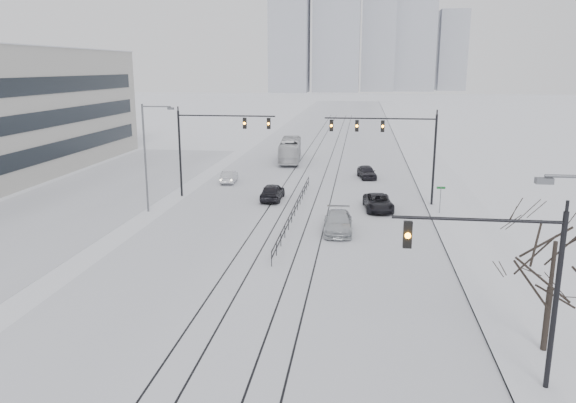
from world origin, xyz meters
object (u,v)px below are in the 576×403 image
Objects in this scene: bare_tree at (554,253)px; sedan_nb_front at (378,203)px; sedan_nb_right at (338,223)px; sedan_nb_far at (367,172)px; box_truck at (290,150)px; sedan_sb_outer at (229,177)px; traffic_mast_near at (512,275)px; sedan_sb_inner at (272,192)px.

bare_tree is 1.25× the size of sedan_nb_front.
sedan_nb_right is (-9.50, 16.94, -3.75)m from bare_tree.
sedan_nb_far reaches higher than sedan_nb_front.
bare_tree is at bearing -90.91° from sedan_nb_far.
box_truck is (-9.72, 9.91, 0.77)m from sedan_nb_far.
sedan_nb_front is 7.62m from sedan_nb_right.
sedan_nb_right is (12.17, -16.74, 0.10)m from sedan_sb_outer.
sedan_nb_front is 1.19× the size of sedan_nb_far.
bare_tree reaches higher than box_truck.
box_truck reaches higher than sedan_nb_right.
traffic_mast_near is at bearing -72.55° from sedan_nb_right.
traffic_mast_near is at bearing -128.76° from bare_tree.
box_truck is at bearing 107.77° from sedan_nb_front.
sedan_nb_front is at bearing 165.88° from sedan_sb_inner.
sedan_sb_inner is 1.18× the size of sedan_sb_outer.
sedan_sb_inner is at bearing -138.26° from sedan_nb_far.
sedan_sb_inner is 14.49m from sedan_nb_far.
traffic_mast_near is 1.53× the size of sedan_sb_inner.
bare_tree is 31.04m from sedan_sb_inner.
sedan_nb_right is 31.91m from box_truck.
sedan_nb_right is at bearing -120.10° from sedan_nb_front.
sedan_nb_far is at bearing 87.58° from sedan_nb_front.
sedan_nb_right is 0.49× the size of box_truck.
sedan_sb_outer is 20.70m from sedan_nb_right.
bare_tree reaches higher than sedan_sb_inner.
sedan_nb_right is at bearing 121.95° from sedan_sb_outer.
sedan_nb_far is (2.21, 21.10, -0.05)m from sedan_nb_right.
traffic_mast_near is at bearing -87.63° from sedan_nb_front.
sedan_sb_inner is (-13.49, 29.39, -3.78)m from traffic_mast_near.
sedan_sb_outer is 15.03m from sedan_nb_far.
sedan_sb_outer is at bearing 122.76° from bare_tree.
sedan_nb_right is at bearing -107.74° from sedan_nb_far.
sedan_sb_outer is 0.80× the size of sedan_nb_front.
sedan_sb_inner reaches higher than sedan_nb_front.
sedan_sb_inner reaches higher than sedan_nb_far.
traffic_mast_near is 1.15× the size of bare_tree.
sedan_sb_inner is at bearing 114.66° from traffic_mast_near.
box_truck reaches higher than sedan_nb_far.
sedan_sb_outer is (-19.26, 36.68, -3.93)m from traffic_mast_near.
sedan_nb_right is at bearing 98.96° from box_truck.
sedan_sb_outer is 15.03m from box_truck.
traffic_mast_near is 0.67× the size of box_truck.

